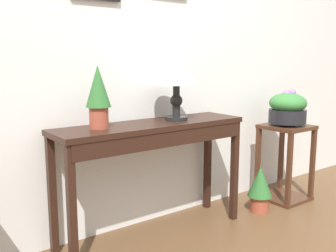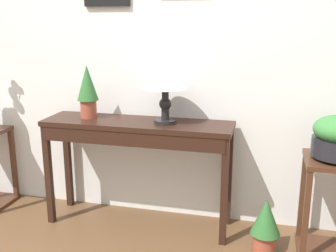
{
  "view_description": "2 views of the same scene",
  "coord_description": "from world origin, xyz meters",
  "px_view_note": "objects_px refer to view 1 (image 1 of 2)",
  "views": [
    {
      "loc": [
        -1.54,
        -0.85,
        1.2
      ],
      "look_at": [
        0.11,
        1.36,
        0.73
      ],
      "focal_mm": 41.66,
      "sensor_mm": 36.0,
      "label": 1
    },
    {
      "loc": [
        0.78,
        -1.37,
        1.48
      ],
      "look_at": [
        0.13,
        1.22,
        0.78
      ],
      "focal_mm": 43.03,
      "sensor_mm": 36.0,
      "label": 2
    }
  ],
  "objects_px": {
    "planter_bowl_wide_right": "(288,108)",
    "console_table": "(154,141)",
    "table_lamp": "(176,74)",
    "potted_plant_floor": "(260,187)",
    "potted_plant_on_console": "(98,94)",
    "pedestal_stand_right": "(285,163)"
  },
  "relations": [
    {
      "from": "pedestal_stand_right",
      "to": "planter_bowl_wide_right",
      "type": "xyz_separation_m",
      "value": [
        0.0,
        0.0,
        0.47
      ]
    },
    {
      "from": "potted_plant_on_console",
      "to": "potted_plant_floor",
      "type": "bearing_deg",
      "value": -8.2
    },
    {
      "from": "console_table",
      "to": "pedestal_stand_right",
      "type": "distance_m",
      "value": 1.36
    },
    {
      "from": "table_lamp",
      "to": "potted_plant_on_console",
      "type": "relative_size",
      "value": 1.12
    },
    {
      "from": "console_table",
      "to": "table_lamp",
      "type": "bearing_deg",
      "value": 6.39
    },
    {
      "from": "table_lamp",
      "to": "potted_plant_floor",
      "type": "xyz_separation_m",
      "value": [
        0.71,
        -0.17,
        -0.9
      ]
    },
    {
      "from": "potted_plant_on_console",
      "to": "planter_bowl_wide_right",
      "type": "distance_m",
      "value": 1.71
    },
    {
      "from": "table_lamp",
      "to": "potted_plant_on_console",
      "type": "bearing_deg",
      "value": 178.22
    },
    {
      "from": "potted_plant_on_console",
      "to": "planter_bowl_wide_right",
      "type": "relative_size",
      "value": 1.23
    },
    {
      "from": "planter_bowl_wide_right",
      "to": "potted_plant_on_console",
      "type": "bearing_deg",
      "value": 175.89
    },
    {
      "from": "table_lamp",
      "to": "planter_bowl_wide_right",
      "type": "relative_size",
      "value": 1.38
    },
    {
      "from": "table_lamp",
      "to": "potted_plant_floor",
      "type": "height_order",
      "value": "table_lamp"
    },
    {
      "from": "console_table",
      "to": "potted_plant_on_console",
      "type": "xyz_separation_m",
      "value": [
        -0.38,
        0.04,
        0.33
      ]
    },
    {
      "from": "pedestal_stand_right",
      "to": "planter_bowl_wide_right",
      "type": "bearing_deg",
      "value": 42.34
    },
    {
      "from": "table_lamp",
      "to": "potted_plant_on_console",
      "type": "xyz_separation_m",
      "value": [
        -0.58,
        0.02,
        -0.1
      ]
    },
    {
      "from": "table_lamp",
      "to": "planter_bowl_wide_right",
      "type": "bearing_deg",
      "value": -5.33
    },
    {
      "from": "planter_bowl_wide_right",
      "to": "console_table",
      "type": "bearing_deg",
      "value": 176.49
    },
    {
      "from": "planter_bowl_wide_right",
      "to": "potted_plant_floor",
      "type": "xyz_separation_m",
      "value": [
        -0.39,
        -0.07,
        -0.59
      ]
    },
    {
      "from": "console_table",
      "to": "planter_bowl_wide_right",
      "type": "distance_m",
      "value": 1.32
    },
    {
      "from": "potted_plant_on_console",
      "to": "planter_bowl_wide_right",
      "type": "bearing_deg",
      "value": -4.11
    },
    {
      "from": "console_table",
      "to": "planter_bowl_wide_right",
      "type": "height_order",
      "value": "planter_bowl_wide_right"
    },
    {
      "from": "potted_plant_on_console",
      "to": "potted_plant_floor",
      "type": "distance_m",
      "value": 1.53
    }
  ]
}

